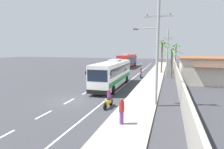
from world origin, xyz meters
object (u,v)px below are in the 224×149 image
object	(u,v)px
utility_pole_nearest	(157,51)
utility_pole_distant	(168,49)
coach_bus_foreground	(113,73)
palm_fourth	(162,51)
coach_bus_far_lane	(127,60)
motorcycle_beside_bus	(108,100)
roadside_building	(216,70)
palm_second	(172,57)
palm_third	(176,50)
utility_pole_far	(167,48)
pedestrian_near_kerb	(122,111)
motorcycle_trailing	(141,74)
palm_nearest	(162,49)
utility_pole_mid	(167,52)

from	to	relation	value
utility_pole_nearest	utility_pole_distant	size ratio (longest dim) A/B	0.99
coach_bus_foreground	palm_fourth	xyz separation A→B (m)	(5.75, 16.45, 2.76)
coach_bus_far_lane	motorcycle_beside_bus	size ratio (longest dim) A/B	6.38
utility_pole_nearest	roadside_building	xyz separation A→B (m)	(7.95, 14.71, -3.07)
palm_second	palm_third	size ratio (longest dim) A/B	0.81
utility_pole_far	palm_fourth	xyz separation A→B (m)	(-0.85, -15.87, -0.53)
utility_pole_distant	pedestrian_near_kerb	bearing A→B (deg)	-91.84
coach_bus_foreground	palm_third	distance (m)	31.24
motorcycle_beside_bus	palm_fourth	bearing A→B (deg)	82.12
coach_bus_foreground	motorcycle_trailing	world-z (taller)	coach_bus_foreground
coach_bus_far_lane	utility_pole_nearest	bearing A→B (deg)	-73.38
utility_pole_distant	palm_nearest	distance (m)	32.80
coach_bus_far_lane	utility_pole_far	xyz separation A→B (m)	(10.41, 5.83, 3.26)
palm_nearest	motorcycle_beside_bus	bearing A→B (deg)	-97.04
palm_second	palm_third	bearing A→B (deg)	86.60
utility_pole_distant	palm_second	bearing A→B (deg)	-88.25
coach_bus_far_lane	pedestrian_near_kerb	distance (m)	39.62
utility_pole_nearest	roadside_building	size ratio (longest dim) A/B	0.86
motorcycle_beside_bus	utility_pole_distant	world-z (taller)	utility_pole_distant
coach_bus_far_lane	utility_pole_mid	world-z (taller)	utility_pole_mid
utility_pole_mid	motorcycle_trailing	bearing A→B (deg)	-141.17
palm_second	palm_fourth	world-z (taller)	palm_fourth
motorcycle_beside_bus	utility_pole_distant	xyz separation A→B (m)	(4.17, 60.69, 4.35)
motorcycle_trailing	motorcycle_beside_bus	bearing A→B (deg)	-90.80
utility_pole_nearest	pedestrian_near_kerb	bearing A→B (deg)	-109.16
pedestrian_near_kerb	utility_pole_mid	bearing A→B (deg)	92.99
utility_pole_nearest	palm_third	world-z (taller)	utility_pole_nearest
coach_bus_far_lane	utility_pole_nearest	size ratio (longest dim) A/B	1.33
coach_bus_far_lane	palm_nearest	xyz separation A→B (m)	(9.52, -7.28, 3.02)
palm_fourth	pedestrian_near_kerb	bearing A→B (deg)	-92.75
coach_bus_foreground	palm_fourth	distance (m)	17.64
motorcycle_beside_bus	palm_fourth	world-z (taller)	palm_fourth
motorcycle_beside_bus	pedestrian_near_kerb	size ratio (longest dim) A/B	1.10
pedestrian_near_kerb	utility_pole_nearest	world-z (taller)	utility_pole_nearest
pedestrian_near_kerb	utility_pole_mid	world-z (taller)	utility_pole_mid
palm_third	utility_pole_mid	bearing A→B (deg)	-96.68
utility_pole_nearest	utility_pole_mid	size ratio (longest dim) A/B	1.08
motorcycle_trailing	coach_bus_foreground	bearing A→B (deg)	-105.36
pedestrian_near_kerb	roadside_building	world-z (taller)	roadside_building
coach_bus_foreground	palm_second	bearing A→B (deg)	53.78
motorcycle_trailing	palm_fourth	distance (m)	8.92
utility_pole_nearest	palm_second	size ratio (longest dim) A/B	1.78
motorcycle_beside_bus	pedestrian_near_kerb	bearing A→B (deg)	-59.50
motorcycle_trailing	palm_nearest	size ratio (longest dim) A/B	0.31
coach_bus_far_lane	utility_pole_distant	world-z (taller)	utility_pole_distant
utility_pole_distant	palm_nearest	xyz separation A→B (m)	(-0.73, -32.79, -0.04)
coach_bus_far_lane	roadside_building	xyz separation A→B (m)	(17.95, -18.81, 0.01)
palm_nearest	palm_third	world-z (taller)	palm_third
motorcycle_trailing	utility_pole_nearest	world-z (taller)	utility_pole_nearest
motorcycle_beside_bus	coach_bus_foreground	bearing A→B (deg)	104.60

